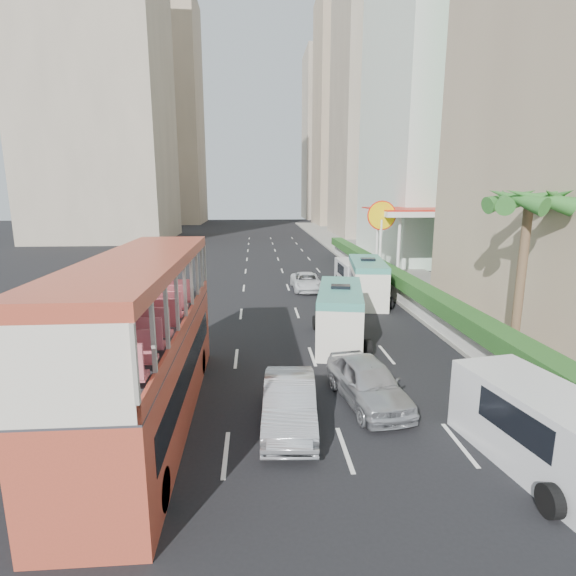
{
  "coord_description": "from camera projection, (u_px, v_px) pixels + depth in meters",
  "views": [
    {
      "loc": [
        -2.74,
        -12.8,
        6.83
      ],
      "look_at": [
        -1.5,
        4.0,
        3.2
      ],
      "focal_mm": 28.0,
      "sensor_mm": 36.0,
      "label": 1
    }
  ],
  "objects": [
    {
      "name": "ground_plane",
      "position": [
        345.0,
        413.0,
        14.11
      ],
      "size": [
        200.0,
        200.0,
        0.0
      ],
      "primitive_type": "plane",
      "color": "black",
      "rests_on": "ground"
    },
    {
      "name": "double_decker_bus",
      "position": [
        145.0,
        341.0,
        13.15
      ],
      "size": [
        2.5,
        11.0,
        5.06
      ],
      "primitive_type": "cube",
      "color": "#B7442D",
      "rests_on": "ground"
    },
    {
      "name": "car_silver_lane_a",
      "position": [
        289.0,
        425.0,
        13.39
      ],
      "size": [
        1.81,
        4.41,
        1.42
      ],
      "primitive_type": "imported",
      "rotation": [
        0.0,
        0.0,
        -0.07
      ],
      "color": "#AEB0B5",
      "rests_on": "ground"
    },
    {
      "name": "car_silver_lane_b",
      "position": [
        367.0,
        403.0,
        14.83
      ],
      "size": [
        2.41,
        4.55,
        1.48
      ],
      "primitive_type": "imported",
      "rotation": [
        0.0,
        0.0,
        0.16
      ],
      "color": "#AEB0B5",
      "rests_on": "ground"
    },
    {
      "name": "van_asset",
      "position": [
        306.0,
        290.0,
        31.84
      ],
      "size": [
        2.05,
        4.29,
        1.18
      ],
      "primitive_type": "imported",
      "rotation": [
        0.0,
        0.0,
        0.02
      ],
      "color": "silver",
      "rests_on": "ground"
    },
    {
      "name": "minibus_near",
      "position": [
        340.0,
        315.0,
        20.62
      ],
      "size": [
        2.97,
        5.98,
        2.54
      ],
      "primitive_type": "cube",
      "rotation": [
        0.0,
        0.0,
        -0.19
      ],
      "color": "silver",
      "rests_on": "ground"
    },
    {
      "name": "minibus_far",
      "position": [
        367.0,
        281.0,
        28.22
      ],
      "size": [
        2.78,
        6.12,
        2.62
      ],
      "primitive_type": "cube",
      "rotation": [
        0.0,
        0.0,
        -0.14
      ],
      "color": "silver",
      "rests_on": "ground"
    },
    {
      "name": "panel_van_near",
      "position": [
        546.0,
        432.0,
        11.09
      ],
      "size": [
        2.87,
        5.36,
        2.03
      ],
      "primitive_type": "cube",
      "rotation": [
        0.0,
        0.0,
        0.17
      ],
      "color": "silver",
      "rests_on": "ground"
    },
    {
      "name": "panel_van_far",
      "position": [
        353.0,
        274.0,
        32.51
      ],
      "size": [
        1.94,
        4.72,
        1.88
      ],
      "primitive_type": "cube",
      "rotation": [
        0.0,
        0.0,
        0.01
      ],
      "color": "silver",
      "rests_on": "ground"
    },
    {
      "name": "sidewalk",
      "position": [
        390.0,
        270.0,
        39.11
      ],
      "size": [
        6.0,
        120.0,
        0.18
      ],
      "primitive_type": "cube",
      "color": "#99968C",
      "rests_on": "ground"
    },
    {
      "name": "kerb_wall",
      "position": [
        399.0,
        292.0,
        28.06
      ],
      "size": [
        0.3,
        44.0,
        1.0
      ],
      "primitive_type": "cube",
      "color": "silver",
      "rests_on": "sidewalk"
    },
    {
      "name": "hedge",
      "position": [
        400.0,
        279.0,
        27.89
      ],
      "size": [
        1.1,
        44.0,
        0.7
      ],
      "primitive_type": "cube",
      "color": "#2D6626",
      "rests_on": "kerb_wall"
    },
    {
      "name": "palm_tree",
      "position": [
        521.0,
        280.0,
        17.86
      ],
      "size": [
        0.36,
        0.36,
        6.4
      ],
      "primitive_type": "cylinder",
      "color": "brown",
      "rests_on": "sidewalk"
    },
    {
      "name": "shell_station",
      "position": [
        411.0,
        242.0,
        36.67
      ],
      "size": [
        6.5,
        8.0,
        5.5
      ],
      "primitive_type": "cube",
      "color": "silver",
      "rests_on": "ground"
    },
    {
      "name": "tower_mid",
      "position": [
        392.0,
        67.0,
        66.68
      ],
      "size": [
        16.0,
        16.0,
        50.0
      ],
      "primitive_type": "cube",
      "color": "#B2A28C",
      "rests_on": "ground"
    },
    {
      "name": "tower_far_a",
      "position": [
        351.0,
        115.0,
        90.64
      ],
      "size": [
        14.0,
        14.0,
        44.0
      ],
      "primitive_type": "cube",
      "color": "tan",
      "rests_on": "ground"
    },
    {
      "name": "tower_far_b",
      "position": [
        332.0,
        138.0,
        112.51
      ],
      "size": [
        14.0,
        14.0,
        40.0
      ],
      "primitive_type": "cube",
      "color": "#B2A28C",
      "rests_on": "ground"
    },
    {
      "name": "tower_left_a",
      "position": [
        94.0,
        46.0,
        60.53
      ],
      "size": [
        18.0,
        18.0,
        52.0
      ],
      "primitive_type": "cube",
      "color": "#B2A28C",
      "rests_on": "ground"
    },
    {
      "name": "tower_left_b",
      "position": [
        162.0,
        114.0,
        95.43
      ],
      "size": [
        16.0,
        16.0,
        46.0
      ],
      "primitive_type": "cube",
      "color": "tan",
      "rests_on": "ground"
    }
  ]
}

